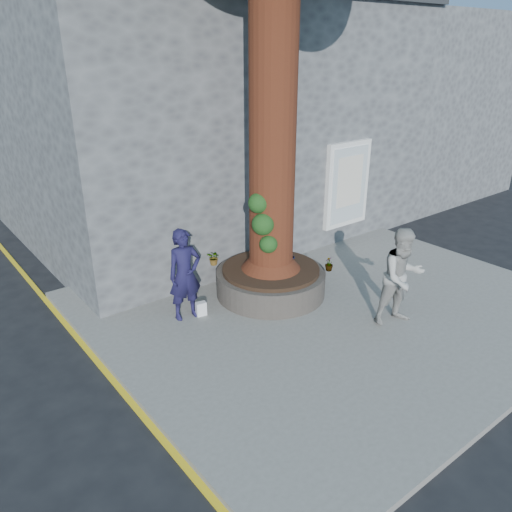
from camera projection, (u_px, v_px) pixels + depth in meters
ground at (308, 352)px, 8.83m from camera, size 120.00×120.00×0.00m
pavement at (327, 303)px, 10.38m from camera, size 9.00×8.00×0.12m
yellow_line at (122, 392)px, 7.81m from camera, size 0.10×30.00×0.01m
stone_shop at (201, 116)px, 14.23m from camera, size 10.30×8.30×6.30m
neighbour_shop at (381, 103)px, 18.84m from camera, size 6.00×8.00×6.00m
planter at (271, 281)px, 10.57m from camera, size 2.30×2.30×0.60m
man at (185, 275)px, 9.42m from camera, size 0.70×0.50×1.80m
woman at (402, 277)px, 9.23m from camera, size 1.08×0.95×1.88m
shopping_bag at (201, 309)px, 9.75m from camera, size 0.22×0.16×0.28m
plant_a at (276, 239)px, 11.47m from camera, size 0.25×0.22×0.39m
plant_b at (290, 256)px, 10.55m from camera, size 0.29×0.30×0.39m
plant_c at (329, 264)px, 10.26m from camera, size 0.23×0.23×0.31m
plant_d at (214, 258)px, 10.52m from camera, size 0.36×0.37×0.32m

